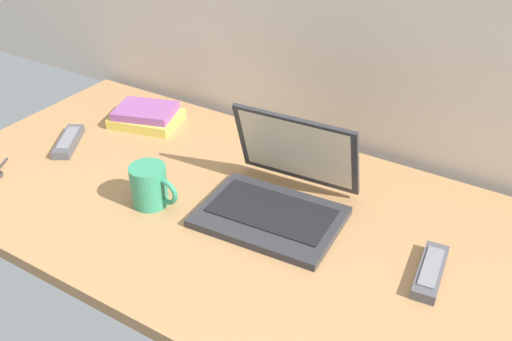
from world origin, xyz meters
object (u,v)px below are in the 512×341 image
at_px(remote_control_far, 68,142).
at_px(coffee_mug, 150,185).
at_px(remote_control_near, 430,271).
at_px(laptop, 278,194).
at_px(book_stack, 146,116).

bearing_deg(remote_control_far, coffee_mug, -13.02).
bearing_deg(remote_control_near, laptop, 175.01).
distance_m(laptop, remote_control_far, 0.64).
distance_m(remote_control_far, book_stack, 0.23).
xyz_separation_m(coffee_mug, book_stack, (-0.28, 0.30, -0.03)).
relative_size(laptop, coffee_mug, 2.62).
height_order(laptop, remote_control_far, laptop).
relative_size(remote_control_far, book_stack, 0.74).
bearing_deg(book_stack, coffee_mug, -47.30).
xyz_separation_m(laptop, coffee_mug, (-0.26, -0.13, 0.01)).
relative_size(coffee_mug, book_stack, 0.57).
height_order(remote_control_near, remote_control_far, same).
bearing_deg(coffee_mug, remote_control_near, 9.19).
relative_size(coffee_mug, remote_control_near, 0.75).
xyz_separation_m(remote_control_near, remote_control_far, (-1.00, -0.02, 0.00)).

